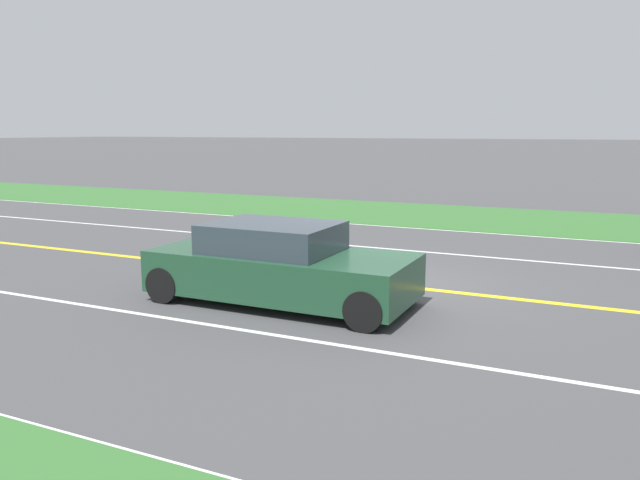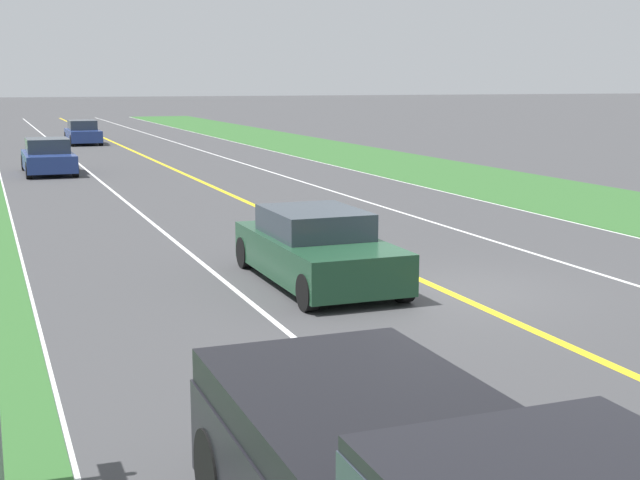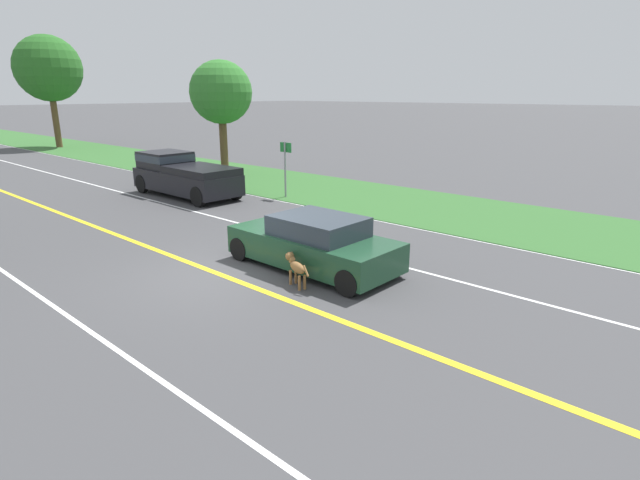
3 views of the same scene
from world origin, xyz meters
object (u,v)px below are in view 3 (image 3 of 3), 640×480
Objects in this scene: street_sign at (285,162)px; roadside_tree_right_far at (48,69)px; pickup_truck at (183,174)px; ego_car at (314,244)px; roadside_tree_right_near at (221,93)px; dog at (296,266)px.

roadside_tree_right_far is at bearing 86.46° from street_sign.
street_sign is (2.66, -3.60, 0.58)m from pickup_truck.
ego_car is 0.75× the size of roadside_tree_right_near.
roadside_tree_right_near is 2.52× the size of street_sign.
roadside_tree_right_far is 3.67× the size of street_sign.
roadside_tree_right_far is at bearing 79.88° from pickup_truck.
street_sign reaches higher than ego_car.
roadside_tree_right_near is at bearing 74.99° from dog.
roadside_tree_right_near is (4.79, 3.36, 3.36)m from pickup_truck.
dog is 10.24m from street_sign.
street_sign is at bearing -107.04° from roadside_tree_right_near.
dog is 0.19× the size of pickup_truck.
ego_car is 0.52× the size of roadside_tree_right_far.
roadside_tree_right_far is at bearing 78.00° from ego_car.
dog is 0.44× the size of street_sign.
dog is 17.46m from roadside_tree_right_near.
dog is at bearing -111.10° from pickup_truck.
dog is 37.28m from roadside_tree_right_far.
pickup_truck is at bearing -100.12° from roadside_tree_right_far.
ego_car is at bearing -129.58° from street_sign.
street_sign is at bearing -93.54° from roadside_tree_right_far.
street_sign is at bearing 64.26° from dog.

